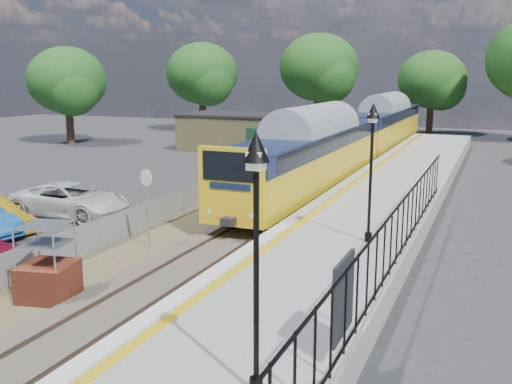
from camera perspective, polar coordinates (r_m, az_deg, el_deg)
The scene contains 14 objects.
ground at distance 16.57m, azimuth -12.37°, elevation -11.23°, with size 120.00×120.00×0.00m, color #2D2D30.
track_bed at distance 24.79m, azimuth -0.26°, elevation -3.01°, with size 5.90×80.00×0.29m.
platform at distance 21.72m, azimuth 9.37°, elevation -4.31°, with size 5.00×70.00×0.90m, color gray.
platform_edge at distance 22.16m, azimuth 4.22°, elevation -2.65°, with size 0.90×70.00×0.01m.
victorian_lamp_south at distance 9.29m, azimuth 0.02°, elevation -1.25°, with size 0.44×0.44×4.60m.
victorian_lamp_north at distance 18.82m, azimuth 11.54°, elevation 5.11°, with size 0.44×0.44×4.60m.
palisade_fence at distance 15.46m, azimuth 12.84°, elevation -5.70°, with size 0.12×26.00×2.00m.
wire_fence at distance 28.30m, azimuth -5.32°, elevation -0.15°, with size 0.06×52.00×1.20m.
outbuilding at distance 48.14m, azimuth -1.49°, elevation 5.89°, with size 10.80×10.10×3.12m.
tree_line at distance 54.86m, azimuth 15.44°, elevation 11.51°, with size 56.80×43.80×11.88m.
train at distance 40.46m, azimuth 10.15°, elevation 5.78°, with size 2.82×40.83×3.51m.
brick_plinth at distance 17.40m, azimuth -20.17°, elevation -6.73°, with size 1.69×1.69×2.29m.
speed_sign at distance 20.98m, azimuth -10.85°, elevation -0.29°, with size 0.60×0.19×3.05m.
car_white at distance 27.29m, azimuth -18.04°, elevation -0.75°, with size 2.56×5.55×1.54m, color silver.
Camera 1 is at (9.06, -12.33, 6.38)m, focal length 40.00 mm.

